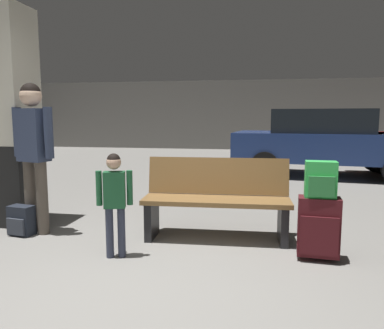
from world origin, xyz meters
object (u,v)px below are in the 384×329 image
at_px(suitcase, 319,227).
at_px(backpack_dark_floor, 21,221).
at_px(bench, 217,199).
at_px(parked_car_near, 326,141).
at_px(adult, 33,142).
at_px(backpack_bright, 321,180).
at_px(structural_pillar, 10,118).
at_px(child, 114,194).

relative_size(suitcase, backpack_dark_floor, 1.78).
relative_size(bench, parked_car_near, 0.38).
bearing_deg(adult, backpack_dark_floor, -139.91).
relative_size(backpack_bright, parked_car_near, 0.08).
distance_m(bench, backpack_dark_floor, 2.25).
distance_m(structural_pillar, backpack_bright, 3.74).
height_order(structural_pillar, parked_car_near, structural_pillar).
bearing_deg(parked_car_near, backpack_bright, -99.90).
height_order(structural_pillar, backpack_dark_floor, structural_pillar).
bearing_deg(bench, backpack_dark_floor, -172.43).
bearing_deg(structural_pillar, backpack_dark_floor, -49.03).
height_order(structural_pillar, suitcase, structural_pillar).
height_order(child, backpack_dark_floor, child).
xyz_separation_m(child, backpack_dark_floor, (-1.32, 0.46, -0.46)).
xyz_separation_m(bench, suitcase, (1.02, -0.48, -0.12)).
xyz_separation_m(structural_pillar, backpack_bright, (3.64, -0.66, -0.56)).
xyz_separation_m(suitcase, backpack_dark_floor, (-3.23, 0.19, -0.15)).
height_order(child, adult, adult).
distance_m(bench, adult, 2.18).
height_order(adult, parked_car_near, adult).
relative_size(child, adult, 0.59).
height_order(structural_pillar, bench, structural_pillar).
distance_m(bench, parked_car_near, 5.16).
distance_m(child, adult, 1.39).
xyz_separation_m(structural_pillar, bench, (2.62, -0.17, -0.89)).
bearing_deg(adult, parked_car_near, 50.93).
distance_m(structural_pillar, adult, 0.70).
xyz_separation_m(adult, backpack_dark_floor, (-0.13, -0.11, -0.90)).
xyz_separation_m(child, parked_car_near, (2.83, 5.52, 0.18)).
height_order(structural_pillar, adult, structural_pillar).
bearing_deg(bench, adult, -175.00).
bearing_deg(backpack_bright, suitcase, 109.31).
bearing_deg(backpack_dark_floor, bench, 7.57).
relative_size(backpack_bright, adult, 0.20).
xyz_separation_m(bench, backpack_bright, (1.02, -0.48, 0.33)).
distance_m(suitcase, child, 1.95).
height_order(adult, backpack_dark_floor, adult).
bearing_deg(backpack_bright, bench, 154.73).
bearing_deg(adult, suitcase, -5.50).
bearing_deg(parked_car_near, child, -117.14).
bearing_deg(structural_pillar, suitcase, -10.19).
height_order(backpack_bright, backpack_dark_floor, backpack_bright).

